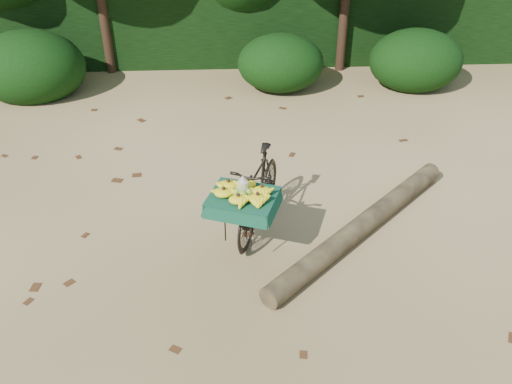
{
  "coord_description": "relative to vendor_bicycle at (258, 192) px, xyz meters",
  "views": [
    {
      "loc": [
        0.54,
        -5.22,
        3.89
      ],
      "look_at": [
        0.8,
        -0.43,
        0.78
      ],
      "focal_mm": 38.0,
      "sensor_mm": 36.0,
      "label": 1
    }
  ],
  "objects": [
    {
      "name": "leaf_litter",
      "position": [
        -0.84,
        0.63,
        -0.49
      ],
      "size": [
        7.0,
        7.3,
        0.01
      ],
      "primitive_type": null,
      "color": "#432612",
      "rests_on": "ground"
    },
    {
      "name": "hedge_backdrop",
      "position": [
        -0.84,
        6.28,
        0.41
      ],
      "size": [
        26.0,
        1.8,
        1.8
      ],
      "primitive_type": "cube",
      "color": "black",
      "rests_on": "ground"
    },
    {
      "name": "bush_clumps",
      "position": [
        -0.34,
        4.28,
        -0.04
      ],
      "size": [
        8.8,
        1.7,
        0.9
      ],
      "primitive_type": null,
      "color": "black",
      "rests_on": "ground"
    },
    {
      "name": "ground",
      "position": [
        -0.84,
        -0.02,
        -0.49
      ],
      "size": [
        80.0,
        80.0,
        0.0
      ],
      "primitive_type": "plane",
      "color": "tan",
      "rests_on": "ground"
    },
    {
      "name": "vendor_bicycle",
      "position": [
        0.0,
        0.0,
        0.0
      ],
      "size": [
        1.09,
        1.77,
        0.97
      ],
      "rotation": [
        0.0,
        0.0,
        -0.34
      ],
      "color": "black",
      "rests_on": "ground"
    },
    {
      "name": "fallen_log",
      "position": [
        1.22,
        -0.21,
        -0.37
      ],
      "size": [
        2.57,
        2.5,
        0.24
      ],
      "primitive_type": "cylinder",
      "rotation": [
        1.57,
        0.0,
        -0.8
      ],
      "color": "brown",
      "rests_on": "ground"
    }
  ]
}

